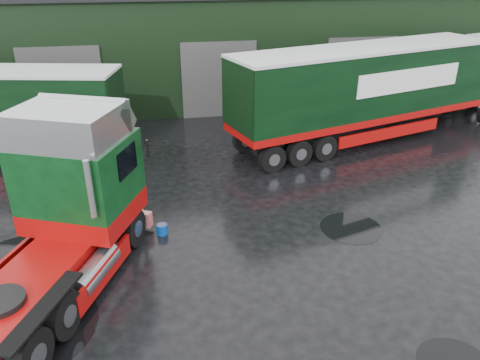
% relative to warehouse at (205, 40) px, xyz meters
% --- Properties ---
extents(ground, '(100.00, 100.00, 0.00)m').
position_rel_warehouse_xyz_m(ground, '(-2.00, -20.00, -3.16)').
color(ground, black).
extents(warehouse, '(32.40, 12.40, 6.30)m').
position_rel_warehouse_xyz_m(warehouse, '(0.00, 0.00, 0.00)').
color(warehouse, black).
rests_on(warehouse, ground).
extents(hero_tractor, '(5.68, 7.93, 4.53)m').
position_rel_warehouse_xyz_m(hero_tractor, '(-6.50, -20.09, -0.89)').
color(hero_tractor, black).
rests_on(hero_tractor, ground).
extents(lorry_right, '(17.05, 7.69, 4.45)m').
position_rel_warehouse_xyz_m(lorry_right, '(6.00, -11.00, -0.93)').
color(lorry_right, silver).
rests_on(lorry_right, ground).
extents(wash_bucket, '(0.41, 0.41, 0.33)m').
position_rel_warehouse_xyz_m(wash_bucket, '(-3.56, -17.75, -2.99)').
color(wash_bucket, navy).
rests_on(wash_bucket, ground).
extents(tree_back_a, '(4.40, 4.40, 9.50)m').
position_rel_warehouse_xyz_m(tree_back_a, '(-8.00, 10.00, 1.59)').
color(tree_back_a, black).
rests_on(tree_back_a, ground).
extents(tree_back_b, '(4.40, 4.40, 7.50)m').
position_rel_warehouse_xyz_m(tree_back_b, '(8.00, 10.00, 0.59)').
color(tree_back_b, black).
rests_on(tree_back_b, ground).
extents(puddle_0, '(3.56, 3.56, 0.01)m').
position_rel_warehouse_xyz_m(puddle_0, '(-7.00, -21.39, -3.15)').
color(puddle_0, black).
rests_on(puddle_0, ground).
extents(puddle_1, '(2.02, 2.02, 0.01)m').
position_rel_warehouse_xyz_m(puddle_1, '(2.51, -18.52, -3.15)').
color(puddle_1, black).
rests_on(puddle_1, ground).
extents(puddle_2, '(3.08, 3.08, 0.01)m').
position_rel_warehouse_xyz_m(puddle_2, '(-7.65, -18.60, -3.15)').
color(puddle_2, black).
rests_on(puddle_2, ground).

